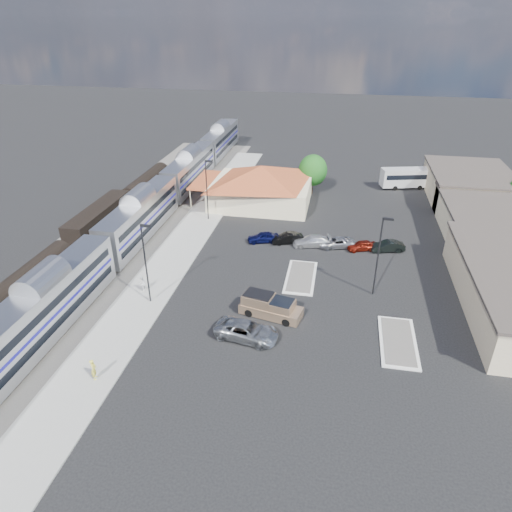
% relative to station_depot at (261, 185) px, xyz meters
% --- Properties ---
extents(ground, '(280.00, 280.00, 0.00)m').
position_rel_station_depot_xyz_m(ground, '(4.56, -24.00, -3.13)').
color(ground, black).
rests_on(ground, ground).
extents(railbed, '(16.00, 100.00, 0.12)m').
position_rel_station_depot_xyz_m(railbed, '(-16.44, -16.00, -3.07)').
color(railbed, '#4C4944').
rests_on(railbed, ground).
extents(platform, '(5.50, 92.00, 0.18)m').
position_rel_station_depot_xyz_m(platform, '(-7.44, -18.00, -3.04)').
color(platform, gray).
rests_on(platform, ground).
extents(passenger_train, '(3.00, 104.00, 5.55)m').
position_rel_station_depot_xyz_m(passenger_train, '(-13.44, -15.49, -0.26)').
color(passenger_train, silver).
rests_on(passenger_train, ground).
extents(freight_cars, '(2.80, 46.00, 4.00)m').
position_rel_station_depot_xyz_m(freight_cars, '(-19.44, -15.53, -1.21)').
color(freight_cars, black).
rests_on(freight_cars, ground).
extents(station_depot, '(18.35, 12.24, 6.20)m').
position_rel_station_depot_xyz_m(station_depot, '(0.00, 0.00, 0.00)').
color(station_depot, beige).
rests_on(station_depot, ground).
extents(buildings_east, '(14.40, 51.40, 4.80)m').
position_rel_station_depot_xyz_m(buildings_east, '(32.56, -9.72, -0.86)').
color(buildings_east, '#C6B28C').
rests_on(buildings_east, ground).
extents(traffic_island_south, '(3.30, 7.50, 0.21)m').
position_rel_station_depot_xyz_m(traffic_island_south, '(8.56, -22.00, -3.03)').
color(traffic_island_south, silver).
rests_on(traffic_island_south, ground).
extents(traffic_island_north, '(3.30, 7.50, 0.21)m').
position_rel_station_depot_xyz_m(traffic_island_north, '(18.56, -32.00, -3.03)').
color(traffic_island_north, silver).
rests_on(traffic_island_north, ground).
extents(lamp_plat_s, '(1.08, 0.25, 9.00)m').
position_rel_station_depot_xyz_m(lamp_plat_s, '(-6.34, -30.00, 2.21)').
color(lamp_plat_s, black).
rests_on(lamp_plat_s, ground).
extents(lamp_plat_n, '(1.08, 0.25, 9.00)m').
position_rel_station_depot_xyz_m(lamp_plat_n, '(-6.34, -8.00, 2.21)').
color(lamp_plat_n, black).
rests_on(lamp_plat_n, ground).
extents(lamp_lot, '(1.08, 0.25, 9.00)m').
position_rel_station_depot_xyz_m(lamp_lot, '(16.66, -24.00, 2.21)').
color(lamp_lot, black).
rests_on(lamp_lot, ground).
extents(tree_depot, '(4.71, 4.71, 6.63)m').
position_rel_station_depot_xyz_m(tree_depot, '(7.56, 6.00, 0.89)').
color(tree_depot, '#382314').
rests_on(tree_depot, ground).
extents(pickup_truck, '(6.52, 3.54, 2.13)m').
position_rel_station_depot_xyz_m(pickup_truck, '(6.36, -29.96, -2.12)').
color(pickup_truck, tan).
rests_on(pickup_truck, ground).
extents(suv, '(6.40, 3.74, 1.67)m').
position_rel_station_depot_xyz_m(suv, '(4.71, -33.96, -2.29)').
color(suv, '#9B9EA2').
rests_on(suv, ground).
extents(coach_bus, '(11.03, 4.93, 3.46)m').
position_rel_station_depot_xyz_m(coach_bus, '(24.36, 12.00, -1.14)').
color(coach_bus, silver).
rests_on(coach_bus, ground).
extents(person_a, '(0.68, 0.82, 1.93)m').
position_rel_station_depot_xyz_m(person_a, '(-6.48, -41.67, -1.99)').
color(person_a, gold).
rests_on(person_a, platform).
extents(person_b, '(0.78, 0.94, 1.74)m').
position_rel_station_depot_xyz_m(person_b, '(-8.04, -28.24, -2.08)').
color(person_b, white).
rests_on(person_b, platform).
extents(parked_car_a, '(4.43, 2.82, 1.40)m').
position_rel_station_depot_xyz_m(parked_car_a, '(2.71, -13.67, -2.43)').
color(parked_car_a, '#0D1144').
rests_on(parked_car_a, ground).
extents(parked_car_b, '(4.47, 2.83, 1.39)m').
position_rel_station_depot_xyz_m(parked_car_b, '(5.91, -13.37, -2.44)').
color(parked_car_b, black).
rests_on(parked_car_b, ground).
extents(parked_car_c, '(5.23, 3.15, 1.42)m').
position_rel_station_depot_xyz_m(parked_car_c, '(9.11, -13.67, -2.42)').
color(parked_car_c, silver).
rests_on(parked_car_c, ground).
extents(parked_car_d, '(5.11, 3.34, 1.31)m').
position_rel_station_depot_xyz_m(parked_car_d, '(12.31, -13.37, -2.48)').
color(parked_car_d, gray).
rests_on(parked_car_d, ground).
extents(parked_car_e, '(4.10, 2.73, 1.30)m').
position_rel_station_depot_xyz_m(parked_car_e, '(15.51, -13.67, -2.48)').
color(parked_car_e, maroon).
rests_on(parked_car_e, ground).
extents(parked_car_f, '(4.48, 2.47, 1.40)m').
position_rel_station_depot_xyz_m(parked_car_f, '(18.71, -13.37, -2.43)').
color(parked_car_f, black).
rests_on(parked_car_f, ground).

